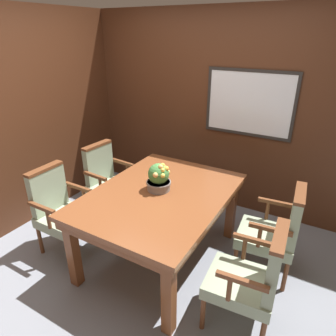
{
  "coord_description": "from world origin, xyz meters",
  "views": [
    {
      "loc": [
        1.45,
        -1.92,
        2.18
      ],
      "look_at": [
        0.14,
        0.34,
        0.97
      ],
      "focal_mm": 32.0,
      "sensor_mm": 36.0,
      "label": 1
    }
  ],
  "objects_px": {
    "chair_right_far": "(276,230)",
    "potted_plant": "(159,178)",
    "chair_left_near": "(60,209)",
    "chair_right_near": "(252,277)",
    "dining_table": "(160,201)",
    "chair_left_far": "(108,180)"
  },
  "relations": [
    {
      "from": "potted_plant",
      "to": "chair_right_near",
      "type": "bearing_deg",
      "value": -19.74
    },
    {
      "from": "chair_right_near",
      "to": "potted_plant",
      "type": "xyz_separation_m",
      "value": [
        -1.05,
        0.38,
        0.41
      ]
    },
    {
      "from": "chair_right_near",
      "to": "chair_right_far",
      "type": "relative_size",
      "value": 1.0
    },
    {
      "from": "chair_right_near",
      "to": "chair_left_far",
      "type": "relative_size",
      "value": 1.0
    },
    {
      "from": "chair_right_far",
      "to": "potted_plant",
      "type": "relative_size",
      "value": 3.33
    },
    {
      "from": "dining_table",
      "to": "chair_left_near",
      "type": "distance_m",
      "value": 1.08
    },
    {
      "from": "dining_table",
      "to": "chair_right_near",
      "type": "bearing_deg",
      "value": -18.04
    },
    {
      "from": "dining_table",
      "to": "potted_plant",
      "type": "bearing_deg",
      "value": 131.19
    },
    {
      "from": "chair_left_near",
      "to": "dining_table",
      "type": "bearing_deg",
      "value": -68.64
    },
    {
      "from": "chair_left_far",
      "to": "potted_plant",
      "type": "relative_size",
      "value": 3.33
    },
    {
      "from": "chair_right_near",
      "to": "chair_left_far",
      "type": "xyz_separation_m",
      "value": [
        -2.01,
        0.71,
        0.0
      ]
    },
    {
      "from": "dining_table",
      "to": "chair_left_far",
      "type": "bearing_deg",
      "value": 159.0
    },
    {
      "from": "dining_table",
      "to": "chair_left_near",
      "type": "height_order",
      "value": "chair_left_near"
    },
    {
      "from": "chair_left_far",
      "to": "potted_plant",
      "type": "height_order",
      "value": "potted_plant"
    },
    {
      "from": "dining_table",
      "to": "potted_plant",
      "type": "relative_size",
      "value": 5.74
    },
    {
      "from": "chair_left_near",
      "to": "potted_plant",
      "type": "relative_size",
      "value": 3.33
    },
    {
      "from": "chair_left_near",
      "to": "chair_right_near",
      "type": "distance_m",
      "value": 2.0
    },
    {
      "from": "dining_table",
      "to": "chair_right_far",
      "type": "relative_size",
      "value": 1.72
    },
    {
      "from": "chair_right_far",
      "to": "dining_table",
      "type": "bearing_deg",
      "value": -76.13
    },
    {
      "from": "chair_right_near",
      "to": "chair_left_far",
      "type": "height_order",
      "value": "same"
    },
    {
      "from": "chair_right_near",
      "to": "chair_right_far",
      "type": "height_order",
      "value": "same"
    },
    {
      "from": "chair_left_far",
      "to": "chair_right_far",
      "type": "bearing_deg",
      "value": -86.41
    }
  ]
}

